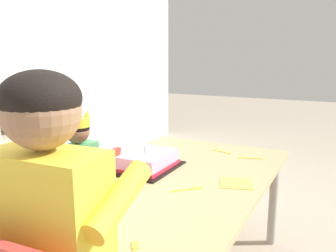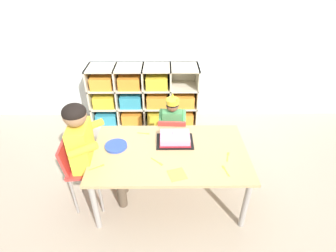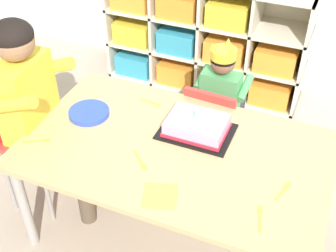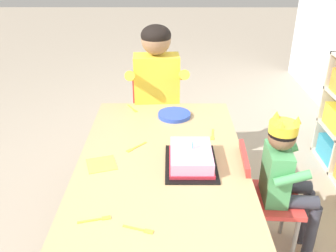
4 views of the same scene
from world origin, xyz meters
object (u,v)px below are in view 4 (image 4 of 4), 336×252
paper_plate_stack (174,115)px  fork_near_child_seat (140,230)px  activity_table (162,168)px  child_with_crown (285,172)px  fork_scattered_mid_table (133,109)px  classroom_chair_blue (261,195)px  birthday_cake_on_tray (191,158)px  classroom_chair_adult_side (157,111)px  fork_beside_plate_stack (97,219)px  fork_by_napkin (212,135)px  adult_helper_seated (157,89)px  fork_at_table_front_edge (135,148)px

paper_plate_stack → fork_near_child_seat: (1.00, -0.14, -0.01)m
activity_table → child_with_crown: bearing=86.5°
child_with_crown → fork_scattered_mid_table: (-0.64, -0.82, 0.06)m
classroom_chair_blue → birthday_cake_on_tray: 0.44m
fork_scattered_mid_table → classroom_chair_adult_side: bearing=-66.8°
fork_near_child_seat → fork_beside_plate_stack: bearing=-0.4°
classroom_chair_blue → fork_by_napkin: classroom_chair_blue is taller
fork_scattered_mid_table → birthday_cake_on_tray: bearing=177.1°
adult_helper_seated → fork_by_napkin: size_ratio=8.67×
adult_helper_seated → fork_near_child_seat: adult_helper_seated is taller
paper_plate_stack → fork_near_child_seat: paper_plate_stack is taller
child_with_crown → fork_scattered_mid_table: size_ratio=6.90×
classroom_chair_adult_side → adult_helper_seated: adult_helper_seated is taller
fork_beside_plate_stack → fork_by_napkin: 0.87m
activity_table → fork_scattered_mid_table: (-0.60, -0.20, 0.06)m
fork_scattered_mid_table → child_with_crown: bearing=-158.8°
classroom_chair_adult_side → birthday_cake_on_tray: size_ratio=2.10×
activity_table → fork_beside_plate_stack: bearing=-28.8°
activity_table → adult_helper_seated: bearing=-176.4°
activity_table → fork_near_child_seat: fork_near_child_seat is taller
fork_by_napkin → fork_at_table_front_edge: same height
classroom_chair_blue → child_with_crown: child_with_crown is taller
activity_table → classroom_chair_adult_side: size_ratio=1.93×
adult_helper_seated → fork_beside_plate_stack: 1.17m
birthday_cake_on_tray → fork_scattered_mid_table: (-0.65, -0.34, -0.03)m
child_with_crown → activity_table: bearing=89.8°
classroom_chair_blue → fork_near_child_seat: size_ratio=5.07×
classroom_chair_adult_side → fork_by_napkin: bearing=-63.1°
classroom_chair_blue → classroom_chair_adult_side: 1.02m
classroom_chair_blue → adult_helper_seated: 0.96m
classroom_chair_blue → adult_helper_seated: adult_helper_seated is taller
fork_by_napkin → fork_scattered_mid_table: 0.60m
paper_plate_stack → fork_scattered_mid_table: 0.29m
fork_scattered_mid_table → adult_helper_seated: bearing=-90.1°
activity_table → fork_at_table_front_edge: bearing=-127.0°
adult_helper_seated → fork_scattered_mid_table: adult_helper_seated is taller
child_with_crown → fork_near_child_seat: (0.47, -0.69, 0.06)m
classroom_chair_adult_side → fork_near_child_seat: 1.32m
fork_by_napkin → activity_table: bearing=138.7°
activity_table → adult_helper_seated: 0.71m
activity_table → fork_beside_plate_stack: size_ratio=10.72×
child_with_crown → fork_scattered_mid_table: 1.04m
activity_table → fork_at_table_front_edge: size_ratio=12.58×
adult_helper_seated → fork_by_napkin: bearing=-57.8°
fork_beside_plate_stack → fork_scattered_mid_table: (-1.05, 0.05, 0.00)m
birthday_cake_on_tray → fork_beside_plate_stack: size_ratio=2.64×
fork_scattered_mid_table → fork_by_napkin: bearing=-157.2°
child_with_crown → paper_plate_stack: child_with_crown is taller
fork_at_table_front_edge → birthday_cake_on_tray: bearing=-76.1°
classroom_chair_adult_side → adult_helper_seated: 0.24m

